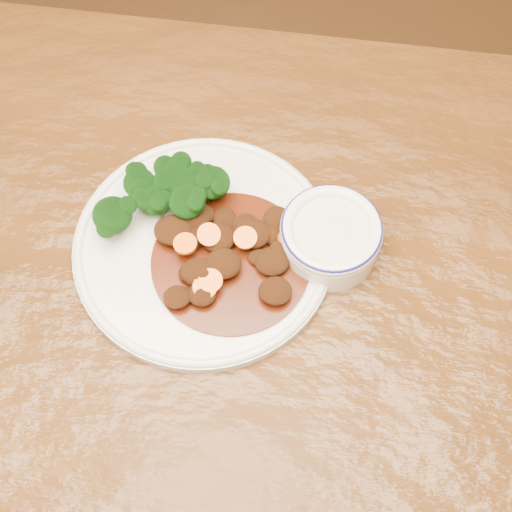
{
  "coord_description": "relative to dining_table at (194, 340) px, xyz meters",
  "views": [
    {
      "loc": [
        0.09,
        -0.31,
        1.5
      ],
      "look_at": [
        0.08,
        0.07,
        0.77
      ],
      "focal_mm": 50.0,
      "sensor_mm": 36.0,
      "label": 1
    }
  ],
  "objects": [
    {
      "name": "mince_stew",
      "position": [
        0.04,
        0.07,
        0.11
      ],
      "size": [
        0.19,
        0.19,
        0.03
      ],
      "color": "#401306",
      "rests_on": "dinner_plate"
    },
    {
      "name": "ground",
      "position": [
        -0.0,
        0.0,
        -0.67
      ],
      "size": [
        4.0,
        4.0,
        0.0
      ],
      "primitive_type": "plane",
      "color": "#492B12",
      "rests_on": "ground"
    },
    {
      "name": "broccoli_florets",
      "position": [
        -0.03,
        0.14,
        0.12
      ],
      "size": [
        0.16,
        0.1,
        0.05
      ],
      "color": "#5E8344",
      "rests_on": "dinner_plate"
    },
    {
      "name": "dining_table",
      "position": [
        0.0,
        0.0,
        0.0
      ],
      "size": [
        1.59,
        1.06,
        0.75
      ],
      "rotation": [
        0.0,
        0.0,
        -0.11
      ],
      "color": "#4D280D",
      "rests_on": "ground"
    },
    {
      "name": "dip_bowl",
      "position": [
        0.16,
        0.09,
        0.11
      ],
      "size": [
        0.12,
        0.12,
        0.05
      ],
      "rotation": [
        0.0,
        0.0,
        0.2
      ],
      "color": "white",
      "rests_on": "dining_table"
    },
    {
      "name": "dinner_plate",
      "position": [
        0.01,
        0.09,
        0.09
      ],
      "size": [
        0.31,
        0.31,
        0.02
      ],
      "rotation": [
        0.0,
        0.0,
        0.25
      ],
      "color": "silver",
      "rests_on": "dining_table"
    }
  ]
}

